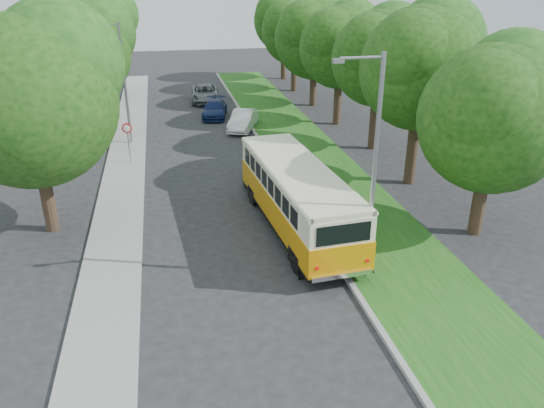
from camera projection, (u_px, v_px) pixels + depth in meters
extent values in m
plane|color=#242426|center=(239.00, 257.00, 20.73)|extent=(120.00, 120.00, 0.00)
cube|color=gray|center=(296.00, 198.00, 25.85)|extent=(0.20, 70.00, 0.15)
cube|color=#195416|center=(342.00, 195.00, 26.29)|extent=(4.50, 70.00, 0.13)
cube|color=gray|center=(119.00, 213.00, 24.29)|extent=(2.20, 70.00, 0.12)
cylinder|color=#332319|center=(480.00, 197.00, 21.95)|extent=(0.56, 0.56, 3.35)
sphere|color=#12400E|center=(493.00, 119.00, 20.63)|extent=(5.85, 5.85, 5.85)
sphere|color=#12400E|center=(513.00, 85.00, 20.87)|extent=(4.38, 4.38, 4.38)
sphere|color=#12400E|center=(487.00, 106.00, 19.52)|extent=(4.09, 4.09, 4.09)
cylinder|color=#332319|center=(413.00, 144.00, 27.11)|extent=(0.56, 0.56, 4.26)
sphere|color=#12400E|center=(421.00, 69.00, 25.58)|extent=(5.98, 5.98, 5.98)
sphere|color=#12400E|center=(438.00, 41.00, 25.83)|extent=(4.49, 4.49, 4.49)
sphere|color=#12400E|center=(412.00, 56.00, 24.44)|extent=(4.19, 4.19, 4.19)
cylinder|color=#332319|center=(374.00, 118.00, 32.60)|extent=(0.56, 0.56, 3.95)
sphere|color=#12400E|center=(379.00, 59.00, 31.18)|extent=(5.61, 5.61, 5.61)
sphere|color=#12400E|center=(392.00, 38.00, 31.42)|extent=(4.21, 4.21, 4.21)
sphere|color=#12400E|center=(371.00, 49.00, 30.12)|extent=(3.92, 3.92, 3.92)
cylinder|color=#332319|center=(338.00, 98.00, 37.92)|extent=(0.56, 0.56, 3.86)
sphere|color=#12400E|center=(340.00, 47.00, 36.52)|extent=(5.64, 5.64, 5.64)
sphere|color=#12400E|center=(352.00, 29.00, 36.75)|extent=(4.23, 4.23, 4.23)
sphere|color=#12400E|center=(332.00, 38.00, 35.44)|extent=(3.95, 3.95, 3.95)
cylinder|color=#332319|center=(313.00, 84.00, 43.34)|extent=(0.56, 0.56, 3.58)
sphere|color=#12400E|center=(315.00, 39.00, 41.91)|extent=(6.36, 6.36, 6.36)
sphere|color=#12400E|center=(326.00, 21.00, 42.17)|extent=(4.77, 4.77, 4.77)
sphere|color=#12400E|center=(306.00, 29.00, 40.70)|extent=(4.45, 4.45, 4.45)
cylinder|color=#332319|center=(294.00, 71.00, 48.66)|extent=(0.56, 0.56, 3.68)
sphere|color=#12400E|center=(295.00, 31.00, 47.26)|extent=(5.91, 5.91, 5.91)
sphere|color=#12400E|center=(304.00, 17.00, 47.51)|extent=(4.43, 4.43, 4.43)
sphere|color=#12400E|center=(287.00, 23.00, 46.14)|extent=(4.14, 4.14, 4.14)
cylinder|color=#332319|center=(283.00, 59.00, 54.04)|extent=(0.56, 0.56, 4.05)
sphere|color=#12400E|center=(284.00, 21.00, 52.56)|extent=(5.97, 5.97, 5.97)
sphere|color=#12400E|center=(293.00, 8.00, 52.80)|extent=(4.48, 4.48, 4.48)
sphere|color=#12400E|center=(277.00, 14.00, 51.42)|extent=(4.18, 4.18, 4.18)
cylinder|color=#332319|center=(46.00, 190.00, 22.17)|extent=(0.56, 0.56, 3.68)
sphere|color=#12400E|center=(30.00, 102.00, 20.67)|extent=(6.80, 6.80, 6.80)
sphere|color=#12400E|center=(59.00, 63.00, 20.95)|extent=(5.10, 5.10, 5.10)
cylinder|color=#332319|center=(84.00, 111.00, 34.71)|extent=(0.56, 0.56, 3.68)
sphere|color=#12400E|center=(76.00, 53.00, 33.21)|extent=(6.80, 6.80, 6.80)
sphere|color=#12400E|center=(93.00, 28.00, 33.49)|extent=(5.10, 5.10, 5.10)
sphere|color=#12400E|center=(54.00, 41.00, 31.92)|extent=(4.76, 4.76, 4.76)
cylinder|color=#332319|center=(100.00, 78.00, 45.46)|extent=(0.56, 0.56, 3.68)
sphere|color=#12400E|center=(94.00, 33.00, 43.96)|extent=(6.80, 6.80, 6.80)
sphere|color=#12400E|center=(108.00, 14.00, 44.24)|extent=(5.10, 5.10, 5.10)
sphere|color=#12400E|center=(79.00, 23.00, 42.66)|extent=(4.76, 4.76, 4.76)
cylinder|color=gray|center=(374.00, 175.00, 17.68)|extent=(0.16, 0.16, 8.00)
cylinder|color=gray|center=(362.00, 58.00, 16.00)|extent=(1.40, 0.10, 0.10)
cube|color=gray|center=(338.00, 61.00, 15.88)|extent=(0.35, 0.16, 0.14)
cylinder|color=gray|center=(125.00, 86.00, 32.69)|extent=(0.16, 0.16, 7.50)
cylinder|color=gray|center=(106.00, 25.00, 31.10)|extent=(1.40, 0.10, 0.10)
cube|color=gray|center=(93.00, 26.00, 30.99)|extent=(0.35, 0.16, 0.14)
cylinder|color=gray|center=(129.00, 143.00, 30.13)|extent=(0.06, 0.06, 2.50)
cone|color=red|center=(127.00, 128.00, 29.73)|extent=(0.56, 0.02, 0.56)
cone|color=white|center=(127.00, 128.00, 29.72)|extent=(0.40, 0.02, 0.40)
imported|color=#9E9EA2|center=(259.00, 167.00, 28.40)|extent=(2.40, 3.95, 1.26)
imported|color=white|center=(243.00, 120.00, 37.04)|extent=(2.81, 4.34, 1.35)
imported|color=navy|center=(215.00, 109.00, 40.31)|extent=(2.46, 4.47, 1.23)
imported|color=slate|center=(205.00, 93.00, 45.07)|extent=(2.64, 5.09, 1.37)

